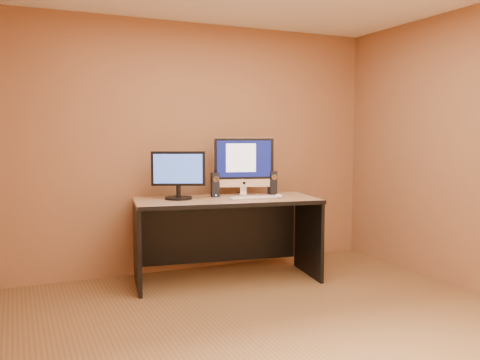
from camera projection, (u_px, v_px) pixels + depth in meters
The scene contains 11 objects.
floor at pixel (292, 332), 3.71m from camera, with size 4.00×4.00×0.00m, color brown.
walls at pixel (294, 154), 3.59m from camera, with size 4.00×4.00×2.60m, color #8F5D39, non-canonical shape.
desk at pixel (227, 240), 4.99m from camera, with size 1.76×0.77×0.81m, color tan, non-canonical shape.
imac at pixel (244, 166), 5.22m from camera, with size 0.63×0.23×0.61m, color silver, non-canonical shape.
second_monitor at pixel (178, 175), 4.89m from camera, with size 0.53×0.26×0.46m, color black, non-canonical shape.
speaker_left at pixel (215, 185), 5.08m from camera, with size 0.07×0.08×0.24m, color black, non-canonical shape.
speaker_right at pixel (272, 183), 5.31m from camera, with size 0.07×0.08×0.24m, color black, non-canonical shape.
keyboard at pixel (253, 198), 4.93m from camera, with size 0.47×0.13×0.02m, color silver.
mouse at pixel (278, 196), 5.01m from camera, with size 0.06×0.11×0.04m, color white.
cable_a at pixel (244, 193), 5.36m from camera, with size 0.01×0.01×0.24m, color black.
cable_b at pixel (236, 194), 5.29m from camera, with size 0.01×0.01×0.20m, color black.
Camera 1 is at (-1.81, -3.13, 1.44)m, focal length 38.00 mm.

